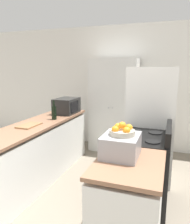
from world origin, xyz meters
name	(u,v)px	position (x,y,z in m)	size (l,w,h in m)	color
wall_back	(118,88)	(0.00, 3.35, 1.30)	(7.00, 0.06, 2.60)	white
counter_left	(36,153)	(-0.79, 1.37, 0.44)	(0.60, 2.54, 0.90)	silver
counter_right	(128,209)	(0.79, 0.50, 0.44)	(0.60, 0.80, 0.90)	silver
pantry_cabinet	(114,106)	(-0.02, 3.05, 0.95)	(0.96, 0.53, 1.90)	silver
stove	(142,170)	(0.81, 1.30, 0.46)	(0.66, 0.76, 1.06)	black
refrigerator	(151,124)	(0.83, 2.08, 0.87)	(0.71, 0.72, 1.73)	white
microwave	(67,106)	(-0.70, 2.24, 1.04)	(0.36, 0.50, 0.28)	black
wine_bottle	(54,112)	(-0.66, 1.72, 1.02)	(0.08, 0.08, 0.32)	black
toaster_oven	(121,145)	(0.69, 0.62, 1.01)	(0.34, 0.39, 0.20)	#939399
fruit_bowl	(122,131)	(0.70, 0.62, 1.15)	(0.23, 0.23, 0.13)	#B2A893
cutting_board	(29,125)	(-0.79, 1.24, 0.91)	(0.22, 0.36, 0.02)	#8E6642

